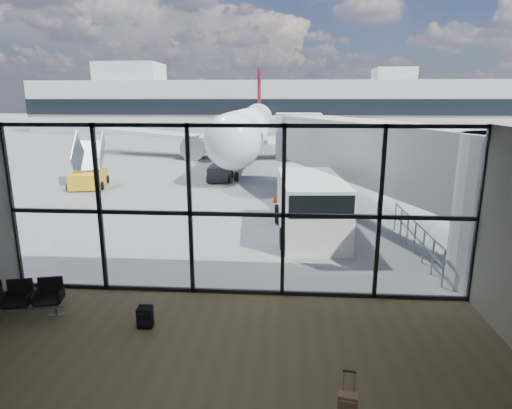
# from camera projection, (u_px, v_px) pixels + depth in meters

# --- Properties ---
(ground) EXTENTS (220.00, 220.00, 0.00)m
(ground) POSITION_uv_depth(u_px,v_px,m) (276.00, 144.00, 50.21)
(ground) COLOR slate
(ground) RESTS_ON ground
(lounge_shell) EXTENTS (12.02, 8.01, 4.51)m
(lounge_shell) POSITION_uv_depth(u_px,v_px,m) (197.00, 270.00, 6.18)
(lounge_shell) COLOR brown
(lounge_shell) RESTS_ON ground
(glass_curtain_wall) EXTENTS (12.10, 0.12, 4.50)m
(glass_curtain_wall) POSITION_uv_depth(u_px,v_px,m) (236.00, 212.00, 10.93)
(glass_curtain_wall) COLOR white
(glass_curtain_wall) RESTS_ON ground
(jet_bridge) EXTENTS (8.00, 16.50, 4.33)m
(jet_bridge) POSITION_uv_depth(u_px,v_px,m) (377.00, 158.00, 17.31)
(jet_bridge) COLOR #A2A6A8
(jet_bridge) RESTS_ON ground
(apron_railing) EXTENTS (0.06, 5.46, 1.11)m
(apron_railing) POSITION_uv_depth(u_px,v_px,m) (415.00, 233.00, 14.29)
(apron_railing) COLOR gray
(apron_railing) RESTS_ON ground
(far_terminal) EXTENTS (80.00, 12.20, 11.00)m
(far_terminal) POSITION_uv_depth(u_px,v_px,m) (277.00, 105.00, 70.53)
(far_terminal) COLOR silver
(far_terminal) RESTS_ON ground
(tree_0) EXTENTS (4.95, 4.95, 7.12)m
(tree_0) POSITION_uv_depth(u_px,v_px,m) (50.00, 102.00, 83.29)
(tree_0) COLOR #382619
(tree_0) RESTS_ON ground
(tree_1) EXTENTS (5.61, 5.61, 8.07)m
(tree_1) POSITION_uv_depth(u_px,v_px,m) (80.00, 99.00, 82.72)
(tree_1) COLOR #382619
(tree_1) RESTS_ON ground
(tree_2) EXTENTS (6.27, 6.27, 9.03)m
(tree_2) POSITION_uv_depth(u_px,v_px,m) (110.00, 96.00, 82.15)
(tree_2) COLOR #382619
(tree_2) RESTS_ON ground
(tree_3) EXTENTS (4.95, 4.95, 7.12)m
(tree_3) POSITION_uv_depth(u_px,v_px,m) (141.00, 102.00, 82.02)
(tree_3) COLOR #382619
(tree_3) RESTS_ON ground
(tree_4) EXTENTS (5.61, 5.61, 8.07)m
(tree_4) POSITION_uv_depth(u_px,v_px,m) (171.00, 99.00, 81.44)
(tree_4) COLOR #382619
(tree_4) RESTS_ON ground
(tree_5) EXTENTS (6.27, 6.27, 9.03)m
(tree_5) POSITION_uv_depth(u_px,v_px,m) (202.00, 95.00, 80.87)
(tree_5) COLOR #382619
(tree_5) RESTS_ON ground
(seating_row) EXTENTS (2.01, 1.00, 0.89)m
(seating_row) POSITION_uv_depth(u_px,v_px,m) (19.00, 297.00, 10.15)
(seating_row) COLOR gray
(seating_row) RESTS_ON ground
(backpack) EXTENTS (0.34, 0.31, 0.51)m
(backpack) POSITION_uv_depth(u_px,v_px,m) (145.00, 318.00, 9.69)
(backpack) COLOR black
(backpack) RESTS_ON ground
(suitcase) EXTENTS (0.34, 0.27, 0.85)m
(suitcase) POSITION_uv_depth(u_px,v_px,m) (347.00, 407.00, 6.86)
(suitcase) COLOR #927651
(suitcase) RESTS_ON ground
(airliner) EXTENTS (29.13, 33.69, 8.68)m
(airliner) POSITION_uv_depth(u_px,v_px,m) (251.00, 127.00, 39.09)
(airliner) COLOR white
(airliner) RESTS_ON ground
(service_van) EXTENTS (2.83, 5.28, 2.23)m
(service_van) POSITION_uv_depth(u_px,v_px,m) (311.00, 207.00, 16.08)
(service_van) COLOR white
(service_van) RESTS_ON ground
(belt_loader) EXTENTS (1.52, 3.66, 1.67)m
(belt_loader) POSITION_uv_depth(u_px,v_px,m) (221.00, 171.00, 27.67)
(belt_loader) COLOR black
(belt_loader) RESTS_ON ground
(mobile_stairs) EXTENTS (2.60, 3.96, 2.57)m
(mobile_stairs) POSITION_uv_depth(u_px,v_px,m) (89.00, 176.00, 25.47)
(mobile_stairs) COLOR gold
(mobile_stairs) RESTS_ON ground
(traffic_cone_b) EXTENTS (0.43, 0.43, 0.61)m
(traffic_cone_b) POSITION_uv_depth(u_px,v_px,m) (329.00, 203.00, 20.31)
(traffic_cone_b) COLOR #CF660A
(traffic_cone_b) RESTS_ON ground
(traffic_cone_c) EXTENTS (0.37, 0.37, 0.53)m
(traffic_cone_c) POSITION_uv_depth(u_px,v_px,m) (276.00, 197.00, 21.64)
(traffic_cone_c) COLOR #FF390D
(traffic_cone_c) RESTS_ON ground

